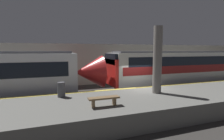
{
  "coord_description": "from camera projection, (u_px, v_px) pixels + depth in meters",
  "views": [
    {
      "loc": [
        -6.35,
        -11.06,
        3.66
      ],
      "look_at": [
        -2.03,
        1.02,
        2.22
      ],
      "focal_mm": 28.0,
      "sensor_mm": 36.0,
      "label": 1
    }
  ],
  "objects": [
    {
      "name": "ground_plane",
      "position": [
        143.0,
        100.0,
        12.88
      ],
      "size": [
        120.0,
        120.0,
        0.0
      ],
      "primitive_type": "plane",
      "color": "#33302D"
    },
    {
      "name": "platform",
      "position": [
        162.0,
        102.0,
        10.63
      ],
      "size": [
        40.0,
        4.7,
        1.02
      ],
      "color": "slate",
      "rests_on": "ground"
    },
    {
      "name": "trash_bin",
      "position": [
        61.0,
        90.0,
        9.98
      ],
      "size": [
        0.44,
        0.44,
        0.85
      ],
      "color": "#4C4C51",
      "rests_on": "platform"
    },
    {
      "name": "platform_bench",
      "position": [
        104.0,
        99.0,
        8.3
      ],
      "size": [
        1.5,
        0.4,
        0.45
      ],
      "color": "brown",
      "rests_on": "platform"
    },
    {
      "name": "support_pillar_near",
      "position": [
        157.0,
        60.0,
        10.78
      ],
      "size": [
        0.54,
        0.54,
        4.13
      ],
      "color": "slate",
      "rests_on": "platform"
    },
    {
      "name": "train_boxy",
      "position": [
        187.0,
        69.0,
        17.2
      ],
      "size": [
        16.3,
        2.98,
        3.6
      ],
      "color": "black",
      "rests_on": "ground"
    },
    {
      "name": "station_rear_barrier",
      "position": [
        110.0,
        64.0,
        19.41
      ],
      "size": [
        50.0,
        0.15,
        4.35
      ],
      "color": "#B2AD9E",
      "rests_on": "ground"
    }
  ]
}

